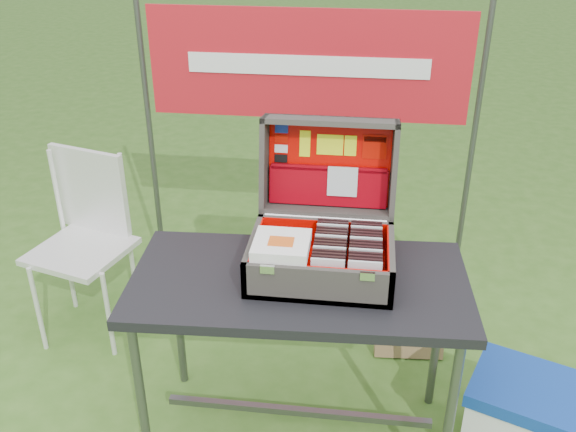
# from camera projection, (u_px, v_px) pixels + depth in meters

# --- Properties ---
(ground) EXTENTS (80.00, 80.00, 0.00)m
(ground) POSITION_uv_depth(u_px,v_px,m) (279.00, 422.00, 2.82)
(ground) COLOR #3B6820
(ground) RESTS_ON ground
(table) EXTENTS (1.30, 0.69, 0.79)m
(table) POSITION_uv_depth(u_px,v_px,m) (298.00, 361.00, 2.59)
(table) COLOR black
(table) RESTS_ON ground
(table_top) EXTENTS (1.30, 0.69, 0.04)m
(table_top) POSITION_uv_depth(u_px,v_px,m) (299.00, 283.00, 2.41)
(table_top) COLOR black
(table_top) RESTS_ON ground
(table_leg_fl) EXTENTS (0.04, 0.04, 0.75)m
(table_leg_fl) POSITION_uv_depth(u_px,v_px,m) (141.00, 397.00, 2.43)
(table_leg_fl) COLOR #59595B
(table_leg_fl) RESTS_ON ground
(table_leg_fr) EXTENTS (0.04, 0.04, 0.75)m
(table_leg_fr) POSITION_uv_depth(u_px,v_px,m) (449.00, 425.00, 2.31)
(table_leg_fr) COLOR #59595B
(table_leg_fr) RESTS_ON ground
(table_leg_bl) EXTENTS (0.04, 0.04, 0.75)m
(table_leg_bl) POSITION_uv_depth(u_px,v_px,m) (178.00, 316.00, 2.88)
(table_leg_bl) COLOR #59595B
(table_leg_bl) RESTS_ON ground
(table_leg_br) EXTENTS (0.04, 0.04, 0.75)m
(table_leg_br) POSITION_uv_depth(u_px,v_px,m) (437.00, 336.00, 2.76)
(table_leg_br) COLOR #59595B
(table_leg_br) RESTS_ON ground
(table_brace) EXTENTS (1.12, 0.03, 0.03)m
(table_brace) POSITION_uv_depth(u_px,v_px,m) (298.00, 411.00, 2.71)
(table_brace) COLOR #59595B
(table_brace) RESTS_ON ground
(suitcase) EXTENTS (0.53, 0.54, 0.51)m
(suitcase) POSITION_uv_depth(u_px,v_px,m) (323.00, 208.00, 2.35)
(suitcase) COLOR #44413E
(suitcase) RESTS_ON table
(suitcase_base_bottom) EXTENTS (0.53, 0.38, 0.02)m
(suitcase_base_bottom) POSITION_uv_depth(u_px,v_px,m) (321.00, 273.00, 2.42)
(suitcase_base_bottom) COLOR #44413E
(suitcase_base_bottom) RESTS_ON table_top
(suitcase_base_wall_front) EXTENTS (0.53, 0.02, 0.14)m
(suitcase_base_wall_front) POSITION_uv_depth(u_px,v_px,m) (317.00, 286.00, 2.23)
(suitcase_base_wall_front) COLOR #44413E
(suitcase_base_wall_front) RESTS_ON table_top
(suitcase_base_wall_back) EXTENTS (0.53, 0.02, 0.14)m
(suitcase_base_wall_back) POSITION_uv_depth(u_px,v_px,m) (325.00, 235.00, 2.54)
(suitcase_base_wall_back) COLOR #44413E
(suitcase_base_wall_back) RESTS_ON table_top
(suitcase_base_wall_left) EXTENTS (0.02, 0.38, 0.14)m
(suitcase_base_wall_left) POSITION_uv_depth(u_px,v_px,m) (253.00, 254.00, 2.42)
(suitcase_base_wall_left) COLOR #44413E
(suitcase_base_wall_left) RESTS_ON table_top
(suitcase_base_wall_right) EXTENTS (0.02, 0.38, 0.14)m
(suitcase_base_wall_right) POSITION_uv_depth(u_px,v_px,m) (391.00, 264.00, 2.36)
(suitcase_base_wall_right) COLOR #44413E
(suitcase_base_wall_right) RESTS_ON table_top
(suitcase_liner_floor) EXTENTS (0.49, 0.34, 0.01)m
(suitcase_liner_floor) POSITION_uv_depth(u_px,v_px,m) (321.00, 270.00, 2.41)
(suitcase_liner_floor) COLOR red
(suitcase_liner_floor) RESTS_ON suitcase_base_bottom
(suitcase_latch_left) EXTENTS (0.05, 0.01, 0.03)m
(suitcase_latch_left) POSITION_uv_depth(u_px,v_px,m) (267.00, 269.00, 2.21)
(suitcase_latch_left) COLOR silver
(suitcase_latch_left) RESTS_ON suitcase_base_wall_front
(suitcase_latch_right) EXTENTS (0.05, 0.01, 0.03)m
(suitcase_latch_right) POSITION_uv_depth(u_px,v_px,m) (367.00, 276.00, 2.17)
(suitcase_latch_right) COLOR silver
(suitcase_latch_right) RESTS_ON suitcase_base_wall_front
(suitcase_hinge) EXTENTS (0.48, 0.02, 0.02)m
(suitcase_hinge) POSITION_uv_depth(u_px,v_px,m) (325.00, 218.00, 2.52)
(suitcase_hinge) COLOR silver
(suitcase_hinge) RESTS_ON suitcase_base_wall_back
(suitcase_lid_back) EXTENTS (0.53, 0.09, 0.38)m
(suitcase_lid_back) POSITION_uv_depth(u_px,v_px,m) (329.00, 163.00, 2.59)
(suitcase_lid_back) COLOR #44413E
(suitcase_lid_back) RESTS_ON suitcase_base_wall_back
(suitcase_lid_rim_far) EXTENTS (0.53, 0.14, 0.05)m
(suitcase_lid_rim_far) POSITION_uv_depth(u_px,v_px,m) (330.00, 121.00, 2.48)
(suitcase_lid_rim_far) COLOR #44413E
(suitcase_lid_rim_far) RESTS_ON suitcase_lid_back
(suitcase_lid_rim_near) EXTENTS (0.53, 0.14, 0.05)m
(suitcase_lid_rim_near) POSITION_uv_depth(u_px,v_px,m) (327.00, 210.00, 2.59)
(suitcase_lid_rim_near) COLOR #44413E
(suitcase_lid_rim_near) RESTS_ON suitcase_lid_back
(suitcase_lid_rim_left) EXTENTS (0.02, 0.21, 0.40)m
(suitcase_lid_rim_left) POSITION_uv_depth(u_px,v_px,m) (264.00, 164.00, 2.56)
(suitcase_lid_rim_left) COLOR #44413E
(suitcase_lid_rim_left) RESTS_ON suitcase_lid_back
(suitcase_lid_rim_right) EXTENTS (0.02, 0.21, 0.40)m
(suitcase_lid_rim_right) POSITION_uv_depth(u_px,v_px,m) (394.00, 170.00, 2.50)
(suitcase_lid_rim_right) COLOR #44413E
(suitcase_lid_rim_right) RESTS_ON suitcase_lid_back
(suitcase_lid_liner) EXTENTS (0.49, 0.07, 0.33)m
(suitcase_lid_liner) POSITION_uv_depth(u_px,v_px,m) (329.00, 164.00, 2.58)
(suitcase_lid_liner) COLOR red
(suitcase_lid_liner) RESTS_ON suitcase_lid_back
(suitcase_liner_wall_front) EXTENTS (0.49, 0.01, 0.12)m
(suitcase_liner_wall_front) POSITION_uv_depth(u_px,v_px,m) (317.00, 281.00, 2.24)
(suitcase_liner_wall_front) COLOR red
(suitcase_liner_wall_front) RESTS_ON suitcase_base_bottom
(suitcase_liner_wall_back) EXTENTS (0.49, 0.01, 0.12)m
(suitcase_liner_wall_back) POSITION_uv_depth(u_px,v_px,m) (324.00, 235.00, 2.53)
(suitcase_liner_wall_back) COLOR red
(suitcase_liner_wall_back) RESTS_ON suitcase_base_bottom
(suitcase_liner_wall_left) EXTENTS (0.01, 0.34, 0.12)m
(suitcase_liner_wall_left) POSITION_uv_depth(u_px,v_px,m) (257.00, 252.00, 2.41)
(suitcase_liner_wall_left) COLOR red
(suitcase_liner_wall_left) RESTS_ON suitcase_base_bottom
(suitcase_liner_wall_right) EXTENTS (0.01, 0.34, 0.12)m
(suitcase_liner_wall_right) POSITION_uv_depth(u_px,v_px,m) (387.00, 261.00, 2.35)
(suitcase_liner_wall_right) COLOR red
(suitcase_liner_wall_right) RESTS_ON suitcase_base_bottom
(suitcase_lid_pocket) EXTENTS (0.47, 0.06, 0.16)m
(suitcase_lid_pocket) POSITION_uv_depth(u_px,v_px,m) (328.00, 187.00, 2.58)
(suitcase_lid_pocket) COLOR #8C000C
(suitcase_lid_pocket) RESTS_ON suitcase_lid_liner
(suitcase_pocket_edge) EXTENTS (0.46, 0.02, 0.02)m
(suitcase_pocket_edge) POSITION_uv_depth(u_px,v_px,m) (329.00, 168.00, 2.56)
(suitcase_pocket_edge) COLOR #8C000C
(suitcase_pocket_edge) RESTS_ON suitcase_lid_pocket
(suitcase_pocket_cd) EXTENTS (0.12, 0.03, 0.12)m
(suitcase_pocket_cd) POSITION_uv_depth(u_px,v_px,m) (342.00, 182.00, 2.55)
(suitcase_pocket_cd) COLOR silver
(suitcase_pocket_cd) RESTS_ON suitcase_lid_pocket
(lid_sticker_cc_a) EXTENTS (0.05, 0.01, 0.03)m
(lid_sticker_cc_a) POSITION_uv_depth(u_px,v_px,m) (282.00, 129.00, 2.55)
(lid_sticker_cc_a) COLOR #1933B2
(lid_sticker_cc_a) RESTS_ON suitcase_lid_liner
(lid_sticker_cc_b) EXTENTS (0.05, 0.01, 0.03)m
(lid_sticker_cc_b) POSITION_uv_depth(u_px,v_px,m) (281.00, 139.00, 2.56)
(lid_sticker_cc_b) COLOR #BD0B00
(lid_sticker_cc_b) RESTS_ON suitcase_lid_liner
(lid_sticker_cc_c) EXTENTS (0.05, 0.01, 0.03)m
(lid_sticker_cc_c) POSITION_uv_depth(u_px,v_px,m) (281.00, 149.00, 2.58)
(lid_sticker_cc_c) COLOR white
(lid_sticker_cc_c) RESTS_ON suitcase_lid_liner
(lid_sticker_cc_d) EXTENTS (0.05, 0.01, 0.03)m
(lid_sticker_cc_d) POSITION_uv_depth(u_px,v_px,m) (281.00, 158.00, 2.59)
(lid_sticker_cc_d) COLOR black
(lid_sticker_cc_d) RESTS_ON suitcase_lid_liner
(lid_card_neon_tall) EXTENTS (0.04, 0.02, 0.10)m
(lid_card_neon_tall) POSITION_uv_depth(u_px,v_px,m) (305.00, 144.00, 2.56)
(lid_card_neon_tall) COLOR #DEF118
(lid_card_neon_tall) RESTS_ON suitcase_lid_liner
(lid_card_neon_main) EXTENTS (0.10, 0.02, 0.08)m
(lid_card_neon_main) POSITION_uv_depth(u_px,v_px,m) (330.00, 145.00, 2.55)
(lid_card_neon_main) COLOR #DEF118
(lid_card_neon_main) RESTS_ON suitcase_lid_liner
(lid_card_neon_small) EXTENTS (0.05, 0.02, 0.08)m
(lid_card_neon_small) POSITION_uv_depth(u_px,v_px,m) (350.00, 146.00, 2.54)
(lid_card_neon_small) COLOR #DEF118
(lid_card_neon_small) RESTS_ON suitcase_lid_liner
(lid_sticker_band) EXTENTS (0.10, 0.02, 0.09)m
(lid_sticker_band) POSITION_uv_depth(u_px,v_px,m) (375.00, 147.00, 2.53)
(lid_sticker_band) COLOR #BD0B00
(lid_sticker_band) RESTS_ON suitcase_lid_liner
(lid_sticker_band_bar) EXTENTS (0.09, 0.01, 0.02)m
(lid_sticker_band_bar) POSITION_uv_depth(u_px,v_px,m) (375.00, 139.00, 2.52)
(lid_sticker_band_bar) COLOR black
(lid_sticker_band_bar) RESTS_ON suitcase_lid_liner
(cd_left_0) EXTENTS (0.12, 0.01, 0.14)m
(cd_left_0) POSITION_uv_depth(u_px,v_px,m) (327.00, 276.00, 2.24)
(cd_left_0) COLOR silver
(cd_left_0) RESTS_ON suitcase_liner_floor
(cd_left_1) EXTENTS (0.12, 0.01, 0.14)m
(cd_left_1) POSITION_uv_depth(u_px,v_px,m) (328.00, 272.00, 2.26)
(cd_left_1) COLOR black
(cd_left_1) RESTS_ON suitcase_liner_floor
(cd_left_2) EXTENTS (0.12, 0.01, 0.14)m
(cd_left_2) POSITION_uv_depth(u_px,v_px,m) (328.00, 269.00, 2.28)
(cd_left_2) COLOR black
(cd_left_2) RESTS_ON suitcase_liner_floor
(cd_left_3) EXTENTS (0.12, 0.01, 0.14)m
(cd_left_3) POSITION_uv_depth(u_px,v_px,m) (329.00, 266.00, 2.30)
(cd_left_3) COLOR black
(cd_left_3) RESTS_ON suitcase_liner_floor
(cd_left_4) EXTENTS (0.12, 0.01, 0.14)m
(cd_left_4) POSITION_uv_depth(u_px,v_px,m) (329.00, 263.00, 2.32)
(cd_left_4) COLOR silver
(cd_left_4) RESTS_ON suitcase_liner_floor
(cd_left_5) EXTENTS (0.12, 0.01, 0.14)m
(cd_left_5) POSITION_uv_depth(u_px,v_px,m) (329.00, 260.00, 2.34)
(cd_left_5) COLOR black
(cd_left_5) RESTS_ON suitcase_liner_floor
(cd_left_6) EXTENTS (0.12, 0.01, 0.14)m
(cd_left_6) POSITION_uv_depth(u_px,v_px,m) (330.00, 257.00, 2.36)
(cd_left_6) COLOR black
(cd_left_6) RESTS_ON suitcase_liner_floor
(cd_left_7) EXTENTS (0.12, 0.01, 0.14)m
(cd_left_7) POSITION_uv_depth(u_px,v_px,m) (330.00, 254.00, 2.37)
(cd_left_7) COLOR black
(cd_left_7) RESTS_ON suitcase_liner_floor
(cd_left_8) EXTENTS (0.12, 0.01, 0.14)m
(cd_left_8) POSITION_uv_depth(u_px,v_px,m) (331.00, 251.00, 2.39)
(cd_left_8) COLOR silver
(cd_left_8) RESTS_ON suitcase_liner_floor
(cd_left_9) EXTENTS (0.12, 0.01, 0.14)m
(cd_left_9) POSITION_uv_depth(u_px,v_px,m) (331.00, 248.00, 2.41)
(cd_left_9) COLOR black
(cd_left_9) RESTS_ON suitcase_liner_floor
(cd_left_10) EXTENTS (0.12, 0.01, 0.14)m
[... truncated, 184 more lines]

